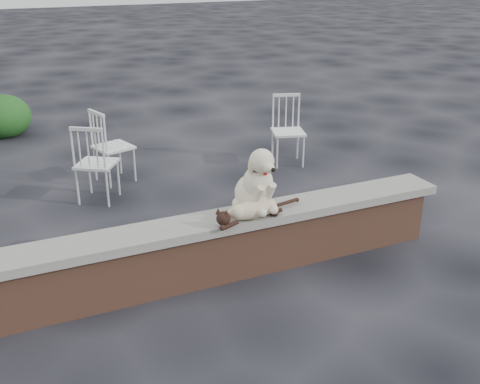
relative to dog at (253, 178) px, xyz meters
name	(u,v)px	position (x,y,z in m)	size (l,w,h in m)	color
ground	(127,298)	(-1.20, -0.03, -0.89)	(60.00, 60.00, 0.00)	black
brick_wall	(124,272)	(-1.20, -0.03, -0.64)	(6.00, 0.30, 0.50)	brown
capstone	(122,241)	(-1.20, -0.03, -0.35)	(6.20, 0.40, 0.08)	slate
dog	(253,178)	(0.00, 0.00, 0.00)	(0.41, 0.53, 0.62)	beige
cat	(252,209)	(-0.08, -0.15, -0.22)	(1.07, 0.26, 0.18)	#C2B18B
chair_c	(96,162)	(-0.97, 2.18, -0.42)	(0.56, 0.56, 0.94)	white
chair_e	(113,146)	(-0.65, 2.72, -0.42)	(0.56, 0.56, 0.94)	white
chair_d	(288,131)	(1.68, 2.40, -0.42)	(0.56, 0.56, 0.94)	white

